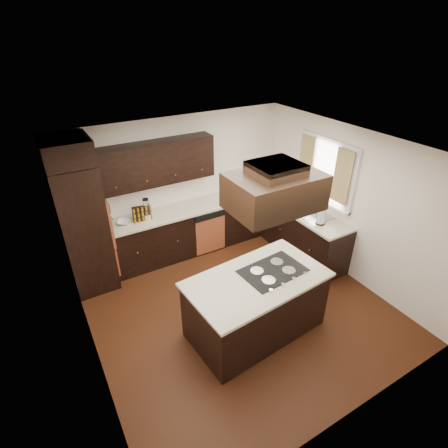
{
  "coord_description": "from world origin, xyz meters",
  "views": [
    {
      "loc": [
        -2.23,
        -3.42,
        3.84
      ],
      "look_at": [
        0.1,
        0.6,
        1.15
      ],
      "focal_mm": 28.0,
      "sensor_mm": 36.0,
      "label": 1
    }
  ],
  "objects_px": {
    "island": "(256,306)",
    "range_hood": "(274,191)",
    "spice_rack": "(142,213)",
    "oven_column": "(84,229)"
  },
  "relations": [
    {
      "from": "oven_column",
      "to": "spice_rack",
      "type": "height_order",
      "value": "oven_column"
    },
    {
      "from": "range_hood",
      "to": "spice_rack",
      "type": "bearing_deg",
      "value": 112.02
    },
    {
      "from": "island",
      "to": "range_hood",
      "type": "bearing_deg",
      "value": -20.62
    },
    {
      "from": "oven_column",
      "to": "island",
      "type": "relative_size",
      "value": 1.18
    },
    {
      "from": "oven_column",
      "to": "range_hood",
      "type": "height_order",
      "value": "range_hood"
    },
    {
      "from": "range_hood",
      "to": "spice_rack",
      "type": "distance_m",
      "value": 2.73
    },
    {
      "from": "island",
      "to": "range_hood",
      "type": "xyz_separation_m",
      "value": [
        0.14,
        -0.04,
        1.72
      ]
    },
    {
      "from": "island",
      "to": "range_hood",
      "type": "height_order",
      "value": "range_hood"
    },
    {
      "from": "island",
      "to": "spice_rack",
      "type": "height_order",
      "value": "spice_rack"
    },
    {
      "from": "island",
      "to": "spice_rack",
      "type": "relative_size",
      "value": 5.84
    }
  ]
}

